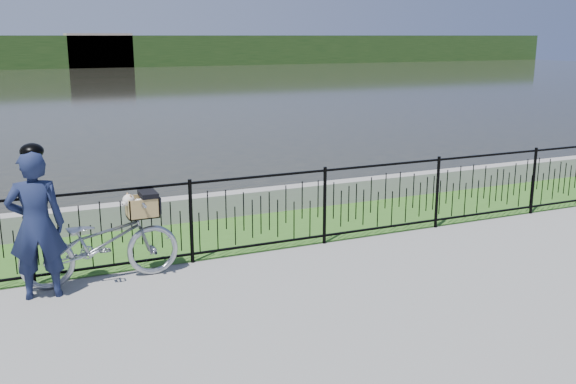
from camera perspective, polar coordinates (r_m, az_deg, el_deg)
name	(u,v)px	position (r m, az deg, el deg)	size (l,w,h in m)	color
ground	(311,293)	(7.75, 2.07, -8.93)	(120.00, 120.00, 0.00)	gray
grass_strip	(237,233)	(10.00, -4.52, -3.64)	(60.00, 2.00, 0.01)	#33621E
water	(59,89)	(39.64, -19.71, 8.63)	(120.00, 120.00, 0.00)	black
quay_wall	(217,206)	(10.86, -6.33, -1.20)	(60.00, 0.30, 0.40)	gray
fence	(261,213)	(8.94, -2.43, -1.90)	(14.00, 0.06, 1.15)	black
far_treeline	(31,52)	(66.50, -21.86, 11.50)	(120.00, 6.00, 3.00)	#264219
far_building_right	(99,50)	(65.56, -16.46, 11.98)	(6.00, 3.00, 3.20)	#A09080
bicycle_rig	(101,242)	(8.24, -16.26, -4.26)	(1.92, 0.67, 1.11)	#A4A9AF
cyclist	(36,223)	(7.88, -21.49, -2.60)	(0.67, 0.47, 1.82)	#161E3D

